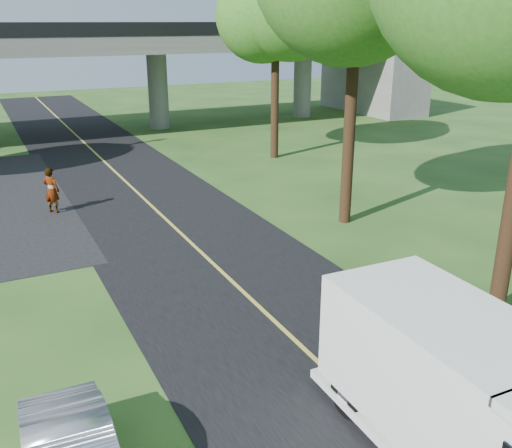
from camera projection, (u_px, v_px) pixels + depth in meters
ground at (347, 390)px, 12.09m from camera, size 120.00×120.00×0.00m
road at (186, 238)px, 20.51m from camera, size 7.00×90.00×0.02m
lane_line at (186, 238)px, 20.50m from camera, size 0.12×90.00×0.01m
overpass at (68, 66)px, 37.51m from camera, size 54.00×10.00×7.30m
tree_right_far at (281, 2)px, 29.87m from camera, size 5.77×5.67×10.99m
step_van at (471, 397)px, 9.51m from camera, size 2.50×6.50×2.71m
pedestrian at (52, 190)px, 22.98m from camera, size 0.81×0.81×1.89m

